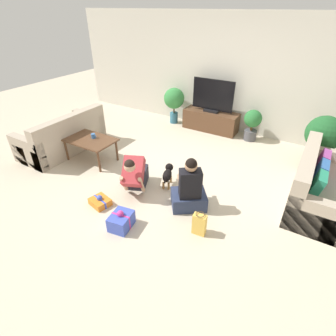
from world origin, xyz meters
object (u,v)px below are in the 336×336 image
at_px(person_kneeling, 135,174).
at_px(potted_plant_back_left, 174,100).
at_px(potted_plant_corner_right, 323,136).
at_px(tv, 213,97).
at_px(coffee_table, 90,141).
at_px(potted_plant_back_right, 252,123).
at_px(tv_console, 211,121).
at_px(gift_bag_a, 199,224).
at_px(gift_box_b, 100,202).
at_px(sofa_right, 320,187).
at_px(person_sitting, 189,190).
at_px(mug, 93,136).
at_px(sofa_left, 64,137).
at_px(dog, 168,174).
at_px(gift_box_a, 121,221).

bearing_deg(person_kneeling, potted_plant_back_left, 83.66).
bearing_deg(potted_plant_corner_right, tv, 167.29).
relative_size(coffee_table, potted_plant_back_right, 1.40).
xyz_separation_m(tv_console, gift_bag_a, (1.27, -3.34, -0.07)).
bearing_deg(gift_box_b, sofa_right, 32.01).
bearing_deg(gift_bag_a, coffee_table, 165.17).
distance_m(sofa_right, coffee_table, 4.10).
height_order(potted_plant_back_left, person_sitting, potted_plant_back_left).
height_order(sofa_right, tv, tv).
relative_size(tv_console, mug, 11.13).
distance_m(sofa_left, mug, 0.89).
xyz_separation_m(tv_console, dog, (0.30, -2.55, -0.03)).
height_order(sofa_right, potted_plant_back_right, sofa_right).
relative_size(potted_plant_corner_right, mug, 8.40).
distance_m(tv, person_kneeling, 3.01).
bearing_deg(gift_bag_a, tv_console, 110.86).
bearing_deg(person_sitting, coffee_table, -43.03).
height_order(sofa_left, potted_plant_corner_right, potted_plant_corner_right).
bearing_deg(gift_bag_a, gift_box_a, -155.28).
distance_m(sofa_left, gift_box_a, 2.81).
xyz_separation_m(potted_plant_corner_right, person_kneeling, (-2.50, -2.42, -0.32)).
height_order(coffee_table, gift_bag_a, coffee_table).
bearing_deg(potted_plant_back_left, tv, 2.81).
distance_m(coffee_table, tv, 3.01).
relative_size(person_kneeling, gift_box_b, 2.28).
relative_size(sofa_right, mug, 14.62).
height_order(tv, potted_plant_back_left, tv).
bearing_deg(mug, person_kneeling, -17.79).
height_order(potted_plant_back_left, gift_box_b, potted_plant_back_left).
bearing_deg(tv_console, coffee_table, -118.66).
distance_m(coffee_table, person_sitting, 2.35).
bearing_deg(sofa_left, potted_plant_corner_right, 113.59).
bearing_deg(dog, mug, -20.51).
bearing_deg(potted_plant_back_left, tv_console, 2.81).
distance_m(person_sitting, mug, 2.32).
height_order(potted_plant_back_right, gift_box_a, potted_plant_back_right).
distance_m(person_sitting, dog, 0.70).
bearing_deg(sofa_left, gift_box_a, 64.75).
bearing_deg(tv_console, potted_plant_back_right, -2.81).
xyz_separation_m(sofa_left, tv, (2.25, 2.59, 0.53)).
bearing_deg(potted_plant_back_left, mug, -98.47).
xyz_separation_m(coffee_table, mug, (0.04, 0.07, 0.10)).
bearing_deg(potted_plant_back_left, coffee_table, -99.16).
distance_m(gift_box_b, gift_bag_a, 1.61).
bearing_deg(gift_bag_a, potted_plant_back_right, 94.41).
relative_size(coffee_table, person_sitting, 1.13).
bearing_deg(person_kneeling, tv, 64.33).
bearing_deg(potted_plant_back_right, gift_box_a, -101.08).
bearing_deg(sofa_left, coffee_table, 88.15).
relative_size(sofa_left, person_kneeling, 2.19).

